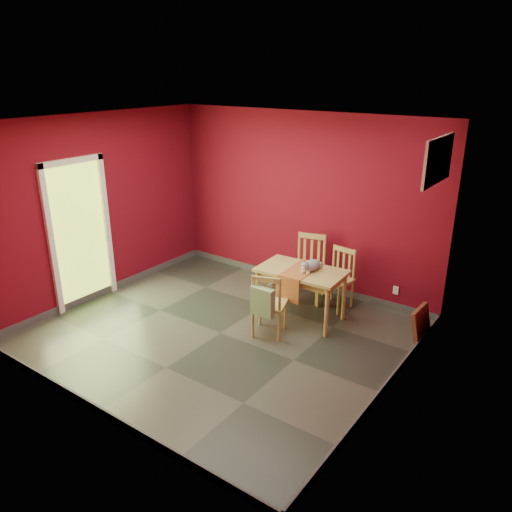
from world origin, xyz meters
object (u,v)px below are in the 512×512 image
Objects in this scene: dining_table at (301,276)px; chair_far_right at (338,278)px; chair_near at (269,304)px; tote_bag at (262,302)px; cat at (311,263)px; chair_far_left at (309,267)px; picture_frame at (421,325)px.

chair_far_right reaches higher than dining_table.
tote_bag is at bearing -77.69° from chair_near.
chair_far_right is at bearing 64.50° from cat.
chair_far_left reaches higher than tote_bag.
dining_table is at bearing -165.92° from cat.
chair_far_right is 1.37m from picture_frame.
chair_near reaches higher than tote_bag.
chair_far_right is at bearing 69.51° from dining_table.
picture_frame is (1.45, 0.29, -0.60)m from cat.
chair_near is (0.16, -1.29, -0.05)m from chair_far_left.
cat is at bearing -102.01° from chair_far_right.
chair_near is 1.94m from picture_frame.
picture_frame is at bearing -12.09° from chair_far_right.
tote_bag is at bearing -82.34° from chair_far_left.
cat reaches higher than dining_table.
picture_frame is at bearing 30.81° from chair_near.
chair_near is at bearing -149.19° from picture_frame.
chair_near is at bearing -98.71° from dining_table.
dining_table is at bearing 81.29° from chair_near.
tote_bag is (0.20, -1.49, 0.07)m from chair_far_left.
chair_far_right is (0.24, 0.64, -0.19)m from dining_table.
chair_far_left is at bearing 96.91° from chair_near.
cat reaches higher than tote_bag.
dining_table is 1.36× the size of chair_far_right.
cat is (0.37, -0.59, 0.33)m from chair_far_left.
picture_frame is (1.61, 1.19, -0.34)m from tote_bag.
dining_table is 1.23× the size of chair_far_left.
chair_far_left is 0.49m from chair_far_right.
chair_far_left reaches higher than cat.
picture_frame is at bearing -2.09° from cat.
dining_table is 1.65m from picture_frame.
cat is at bearing 73.04° from chair_near.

